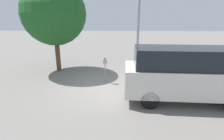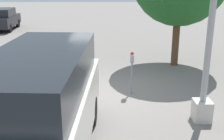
% 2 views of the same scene
% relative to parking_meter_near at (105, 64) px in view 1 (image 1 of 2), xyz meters
% --- Properties ---
extents(ground_plane, '(80.00, 80.00, 0.00)m').
position_rel_parking_meter_near_xyz_m(ground_plane, '(-0.07, -0.54, -1.01)').
color(ground_plane, slate).
extents(parking_meter_near, '(0.20, 0.11, 1.37)m').
position_rel_parking_meter_near_xyz_m(parking_meter_near, '(0.00, 0.00, 0.00)').
color(parking_meter_near, gray).
rests_on(parking_meter_near, ground).
extents(lamp_post, '(0.44, 0.44, 5.96)m').
position_rel_parking_meter_near_xyz_m(lamp_post, '(1.82, 1.66, 0.90)').
color(lamp_post, beige).
rests_on(lamp_post, ground).
extents(parked_van, '(5.01, 2.04, 2.21)m').
position_rel_parking_meter_near_xyz_m(parked_van, '(3.41, -2.00, 0.18)').
color(parked_van, beige).
rests_on(parked_van, ground).
extents(street_tree, '(3.82, 3.82, 5.49)m').
position_rel_parking_meter_near_xyz_m(street_tree, '(-3.17, 2.06, 2.56)').
color(street_tree, '#513823').
rests_on(street_tree, ground).
extents(fire_hydrant, '(0.21, 0.21, 0.75)m').
position_rel_parking_meter_near_xyz_m(fire_hydrant, '(5.40, 0.24, -0.64)').
color(fire_hydrant, gold).
rests_on(fire_hydrant, ground).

